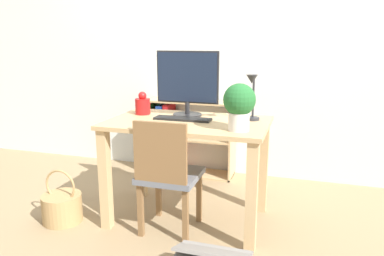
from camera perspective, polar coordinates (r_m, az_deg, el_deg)
name	(u,v)px	position (r m, az deg, el deg)	size (l,w,h in m)	color
ground_plane	(188,218)	(2.94, -0.60, -13.57)	(10.00, 10.00, 0.00)	#997F5B
wall_back	(224,43)	(3.71, 4.83, 12.83)	(8.00, 0.05, 2.60)	silver
desk	(188,142)	(2.72, -0.63, -2.09)	(1.14, 0.72, 0.76)	tan
monitor	(187,81)	(2.82, -0.71, 7.21)	(0.48, 0.22, 0.49)	#232326
keyboard	(183,119)	(2.71, -1.43, 1.41)	(0.42, 0.12, 0.02)	black
vase	(143,105)	(2.93, -7.53, 3.50)	(0.12, 0.12, 0.18)	red
desk_lamp	(252,93)	(2.65, 9.17, 5.26)	(0.10, 0.19, 0.33)	#2D2D33
potted_plant	(239,104)	(2.38, 7.23, 3.67)	(0.21, 0.21, 0.30)	silver
chair	(167,173)	(2.57, -3.79, -6.80)	(0.40, 0.40, 0.82)	slate
bookshelf	(173,136)	(3.79, -2.93, -1.21)	(0.89, 0.28, 0.75)	tan
basket	(62,207)	(3.01, -19.19, -11.28)	(0.29, 0.29, 0.41)	tan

